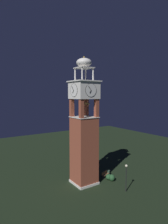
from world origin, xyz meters
name	(u,v)px	position (x,y,z in m)	size (l,w,h in m)	color
ground	(84,183)	(0.00, 0.00, 0.00)	(80.00, 80.00, 0.00)	black
clock_tower	(84,133)	(0.00, 0.00, 7.80)	(3.82, 3.82, 19.11)	brown
park_bench	(105,174)	(-0.20, -4.06, 0.48)	(0.88, 1.66, 0.95)	brown
lamp_post	(126,173)	(-5.51, -3.37, 2.69)	(0.36, 0.36, 3.89)	black
trash_bin	(108,173)	(0.12, -5.02, 0.40)	(0.52, 0.52, 0.80)	#38513D
shrub_near_entry	(109,177)	(-1.29, -3.92, 0.44)	(1.02, 1.02, 0.89)	#234C28
shrub_left_of_tower	(112,178)	(-1.91, -4.01, 0.52)	(0.91, 0.91, 1.04)	#234C28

